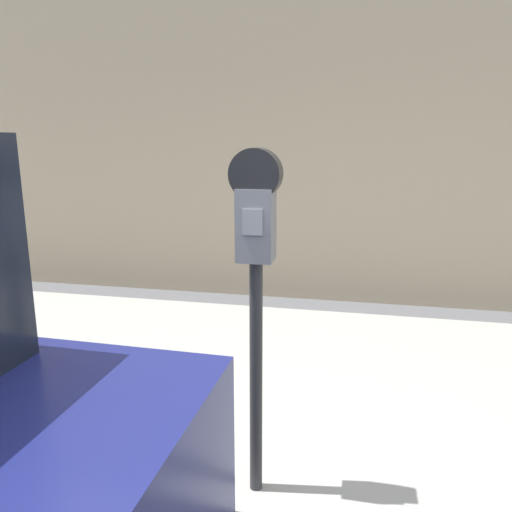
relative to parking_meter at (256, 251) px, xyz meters
The scene contains 2 objects.
sidewalk 1.78m from the parking_meter, 109.08° to the left, with size 24.00×2.80×0.11m.
parking_meter is the anchor object (origin of this frame).
Camera 1 is at (0.85, -1.07, 1.75)m, focal length 35.00 mm.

